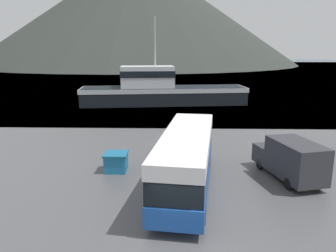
{
  "coord_description": "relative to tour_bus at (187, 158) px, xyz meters",
  "views": [
    {
      "loc": [
        -0.08,
        -12.16,
        7.93
      ],
      "look_at": [
        -0.77,
        13.04,
        2.0
      ],
      "focal_mm": 35.0,
      "sensor_mm": 36.0,
      "label": 1
    }
  ],
  "objects": [
    {
      "name": "storage_bin",
      "position": [
        -4.6,
        2.67,
        -1.25
      ],
      "size": [
        1.53,
        1.51,
        1.24
      ],
      "color": "teal",
      "rests_on": "ground"
    },
    {
      "name": "small_boat",
      "position": [
        -6.34,
        43.03,
        -1.46
      ],
      "size": [
        6.03,
        4.86,
        0.85
      ],
      "rotation": [
        0.0,
        0.0,
        4.12
      ],
      "color": "black",
      "rests_on": "water_surface"
    },
    {
      "name": "delivery_van",
      "position": [
        6.47,
        1.55,
        -0.55
      ],
      "size": [
        3.37,
        5.83,
        2.55
      ],
      "rotation": [
        0.0,
        0.0,
        0.25
      ],
      "color": "#2D2D33",
      "rests_on": "ground"
    },
    {
      "name": "fishing_boat",
      "position": [
        -3.06,
        30.25,
        0.15
      ],
      "size": [
        24.54,
        8.51,
        12.45
      ],
      "rotation": [
        0.0,
        0.0,
        4.84
      ],
      "color": "black",
      "rests_on": "water_surface"
    },
    {
      "name": "water_surface",
      "position": [
        -0.49,
        134.73,
        -1.88
      ],
      "size": [
        240.0,
        240.0,
        0.0
      ],
      "primitive_type": "plane",
      "color": "#3D5160",
      "rests_on": "ground"
    },
    {
      "name": "hill_backdrop",
      "position": [
        -23.17,
        173.2,
        27.45
      ],
      "size": [
        173.08,
        173.08,
        58.67
      ],
      "primitive_type": "cone",
      "color": "#2D332D",
      "rests_on": "ground"
    },
    {
      "name": "tour_bus",
      "position": [
        0.0,
        0.0,
        0.0
      ],
      "size": [
        3.99,
        11.38,
        3.35
      ],
      "rotation": [
        0.0,
        0.0,
        -0.13
      ],
      "color": "#194799",
      "rests_on": "ground"
    },
    {
      "name": "ground_plane",
      "position": [
        -0.49,
        -5.68,
        -1.88
      ],
      "size": [
        400.0,
        400.0,
        0.0
      ],
      "primitive_type": "plane",
      "color": "#4C4C4F"
    }
  ]
}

